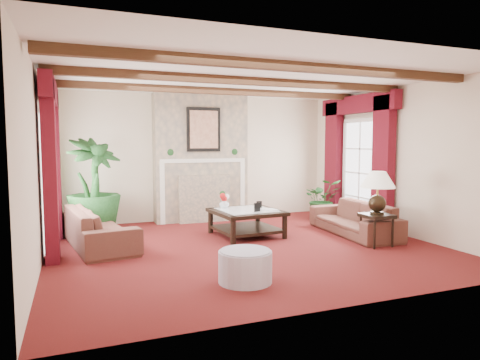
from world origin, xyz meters
name	(u,v)px	position (x,y,z in m)	size (l,w,h in m)	color
floor	(245,246)	(0.00, 0.00, 0.00)	(6.00, 6.00, 0.00)	#4C100D
ceiling	(245,77)	(0.00, 0.00, 2.70)	(6.00, 6.00, 0.00)	white
back_wall	(198,158)	(0.00, 2.75, 1.35)	(6.00, 0.02, 2.70)	beige
left_wall	(38,167)	(-3.00, 0.00, 1.35)	(0.02, 5.50, 2.70)	beige
right_wall	(396,160)	(3.00, 0.00, 1.35)	(0.02, 5.50, 2.70)	beige
ceiling_beams	(245,81)	(0.00, 0.00, 2.64)	(6.00, 3.00, 0.12)	#311C0F
fireplace	(200,94)	(0.00, 2.55, 2.70)	(2.00, 0.52, 2.70)	tan
french_door_left	(43,113)	(-2.97, 1.00, 2.13)	(0.10, 1.10, 2.16)	white
french_door_right	(362,120)	(2.97, 1.00, 2.13)	(0.10, 1.10, 2.16)	white
curtains_left	(50,86)	(-2.86, 1.00, 2.55)	(0.20, 2.40, 2.55)	#4E0A15
curtains_right	(358,99)	(2.86, 1.00, 2.55)	(0.20, 2.40, 2.55)	#4E0A15
sofa_left	(99,221)	(-2.20, 0.91, 0.41)	(0.94, 2.18, 0.83)	#350E17
sofa_right	(354,213)	(2.21, 0.16, 0.39)	(0.71, 2.04, 0.78)	#350E17
potted_palm	(94,207)	(-2.23, 1.98, 0.50)	(1.80, 2.03, 0.99)	black
small_plant	(322,203)	(2.53, 1.73, 0.34)	(1.04, 1.09, 0.69)	black
coffee_table	(247,223)	(0.32, 0.74, 0.23)	(1.14, 1.14, 0.47)	black
side_table	(376,230)	(2.01, -0.73, 0.26)	(0.44, 0.44, 0.52)	black
ottoman	(245,267)	(-0.66, -1.64, 0.19)	(0.65, 0.65, 0.38)	#AFA7BE
table_lamp	(377,192)	(2.01, -0.73, 0.88)	(0.56, 0.56, 0.72)	black
flower_vase	(224,203)	(0.02, 1.08, 0.56)	(0.19, 0.20, 0.18)	silver
book	(266,203)	(0.61, 0.54, 0.60)	(0.20, 0.04, 0.27)	black
photo_frame_a	(257,208)	(0.41, 0.45, 0.55)	(0.12, 0.02, 0.17)	black
photo_frame_b	(259,205)	(0.62, 0.85, 0.53)	(0.10, 0.02, 0.13)	black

